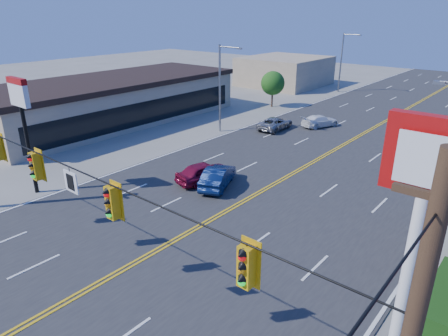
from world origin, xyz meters
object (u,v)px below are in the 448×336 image
Objects in this scene: kfc_pylon at (421,211)px; car_silver at (275,124)px; car_magenta at (204,173)px; car_white at (320,121)px; pizza_hut_sign at (22,112)px; signal_span at (53,187)px; car_blue at (218,177)px.

car_silver is (-18.19, 21.76, -5.45)m from kfc_pylon.
car_white is (-0.45, 17.42, -0.11)m from car_magenta.
kfc_pylon is 1.24× the size of pizza_hut_sign.
car_silver is (-3.32, 13.76, -0.08)m from car_magenta.
signal_span is 11.87m from kfc_pylon.
car_blue is at bearing 43.88° from pizza_hut_sign.
car_silver is at bearing -95.84° from car_blue.
pizza_hut_sign reaches higher than car_blue.
signal_span is 3.55× the size of pizza_hut_sign.
car_magenta is 14.16m from car_silver.
pizza_hut_sign is at bearing 19.92° from car_blue.
kfc_pylon reaches higher than car_blue.
kfc_pylon reaches higher than car_magenta.
car_blue is 14.48m from car_silver.
signal_span is at bearing 119.25° from car_magenta.
signal_span is 11.60m from pizza_hut_sign.
signal_span is at bearing 102.37° from car_silver.
kfc_pylon reaches higher than car_silver.
pizza_hut_sign reaches higher than car_white.
car_white is (-4.20, 29.41, -4.32)m from signal_span.
car_magenta reaches higher than car_silver.
car_blue is at bearing 117.53° from car_white.
pizza_hut_sign is 11.62m from car_magenta.
pizza_hut_sign is 1.72× the size of car_magenta.
car_silver is (-4.50, 13.76, -0.07)m from car_blue.
kfc_pylon is at bearing 143.26° from car_white.
car_magenta is at bearing 48.27° from pizza_hut_sign.
signal_span reaches higher than car_silver.
car_magenta is at bearing 107.37° from signal_span.
pizza_hut_sign is at bearing 97.44° from car_white.
car_white is at bearing -76.64° from car_magenta.
signal_span reaches higher than kfc_pylon.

